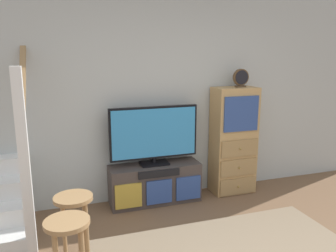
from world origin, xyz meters
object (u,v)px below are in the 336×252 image
at_px(television, 154,134).
at_px(desk_clock, 241,78).
at_px(bar_stool_near, 68,242).
at_px(side_cabinet, 233,141).
at_px(bar_stool_far, 74,215).
at_px(media_console, 155,184).

distance_m(television, desk_clock, 1.36).
distance_m(television, bar_stool_near, 1.97).
height_order(television, side_cabinet, side_cabinet).
height_order(television, bar_stool_far, television).
bearing_deg(television, bar_stool_near, -125.79).
xyz_separation_m(side_cabinet, desk_clock, (0.06, -0.01, 0.85)).
xyz_separation_m(television, bar_stool_far, (-1.06, -1.11, -0.39)).
height_order(desk_clock, bar_stool_far, desk_clock).
relative_size(media_console, desk_clock, 4.86).
bearing_deg(bar_stool_far, side_cabinet, 26.60).
relative_size(desk_clock, bar_stool_near, 0.34).
xyz_separation_m(media_console, side_cabinet, (1.12, 0.01, 0.47)).
height_order(side_cabinet, desk_clock, desk_clock).
distance_m(desk_clock, bar_stool_far, 2.71).
bearing_deg(bar_stool_near, bar_stool_far, 81.35).
bearing_deg(bar_stool_near, media_console, 53.80).
bearing_deg(media_console, bar_stool_far, -134.35).
bearing_deg(side_cabinet, bar_stool_far, -153.40).
bearing_deg(media_console, side_cabinet, 0.51).
height_order(television, bar_stool_near, television).
bearing_deg(side_cabinet, television, 179.30).
bearing_deg(desk_clock, bar_stool_near, -146.41).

